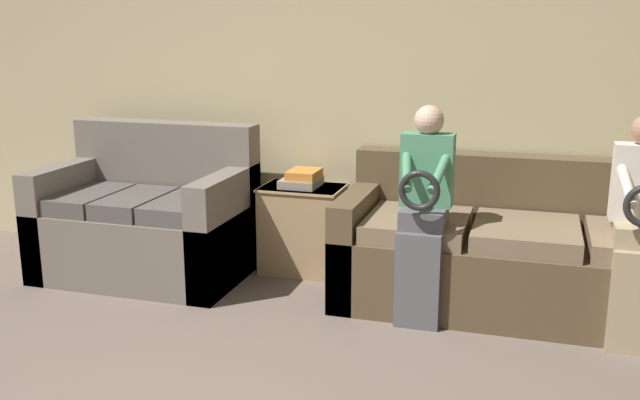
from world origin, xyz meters
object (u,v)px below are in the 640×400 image
Objects in this scene: couch_side at (148,222)px; child_right_seated at (640,223)px; couch_main at (525,256)px; child_left_seated at (424,206)px; book_stack at (302,179)px; side_shelf at (303,228)px.

child_right_seated reaches higher than couch_side.
child_left_seated is (-0.57, -0.38, 0.36)m from couch_main.
child_left_seated is 4.45× the size of book_stack.
side_shelf is at bearing 171.58° from couch_main.
couch_main is at bearing -8.42° from side_shelf.
child_right_seated is (3.06, -0.25, 0.31)m from couch_side.
couch_side is at bearing 172.62° from child_left_seated.
couch_main is at bearing 2.91° from couch_side.
child_left_seated reaches higher than couch_main.
child_left_seated is 1.13m from child_right_seated.
couch_side is at bearing -177.09° from couch_main.
side_shelf is at bearing 163.78° from child_right_seated.
child_left_seated is at bearing -32.88° from side_shelf.
child_right_seated reaches higher than couch_main.
child_left_seated is at bearing 179.94° from child_right_seated.
couch_main is at bearing 33.60° from child_left_seated.
book_stack is (1.00, 0.35, 0.30)m from couch_side.
couch_main is 2.49m from couch_side.
couch_side is 1.10m from book_stack.
couch_side is at bearing -160.91° from side_shelf.
side_shelf is at bearing 19.09° from couch_side.
child_right_seated is at bearing -16.22° from side_shelf.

